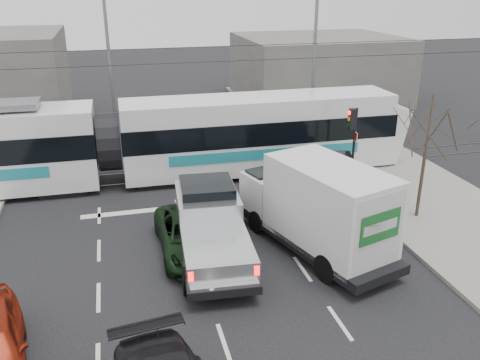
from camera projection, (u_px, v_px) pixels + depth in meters
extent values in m
plane|color=black|center=(254.00, 276.00, 16.81)|extent=(120.00, 120.00, 0.00)
cube|color=#33302D|center=(201.00, 172.00, 25.81)|extent=(60.00, 1.60, 0.03)
cube|color=slate|center=(318.00, 69.00, 40.25)|extent=(12.00, 10.00, 5.00)
cylinder|color=#47382B|center=(421.00, 184.00, 20.24)|extent=(0.14, 0.14, 2.75)
cylinder|color=#47382B|center=(429.00, 123.00, 19.31)|extent=(0.07, 0.07, 2.25)
cylinder|color=black|center=(354.00, 146.00, 23.45)|extent=(0.12, 0.12, 3.60)
cube|color=black|center=(352.00, 119.00, 22.93)|extent=(0.28, 0.28, 0.95)
cylinder|color=#FF0C07|center=(350.00, 113.00, 22.78)|extent=(0.06, 0.20, 0.20)
cylinder|color=orange|center=(349.00, 119.00, 22.89)|extent=(0.06, 0.20, 0.20)
cylinder|color=#05330C|center=(349.00, 126.00, 23.00)|extent=(0.06, 0.20, 0.20)
cube|color=white|center=(356.00, 137.00, 23.13)|extent=(0.02, 0.30, 0.40)
cylinder|color=slate|center=(314.00, 65.00, 29.47)|extent=(0.20, 0.20, 9.00)
cylinder|color=slate|center=(110.00, 67.00, 28.64)|extent=(0.20, 0.20, 9.00)
cylinder|color=black|center=(198.00, 62.00, 23.78)|extent=(60.00, 0.03, 0.03)
cylinder|color=black|center=(197.00, 47.00, 23.52)|extent=(60.00, 0.03, 0.03)
cube|color=white|center=(259.00, 151.00, 25.56)|extent=(13.40, 2.92, 1.62)
cube|color=black|center=(259.00, 127.00, 25.10)|extent=(13.47, 2.94, 1.11)
cube|color=white|center=(260.00, 107.00, 24.73)|extent=(13.40, 2.80, 1.03)
cube|color=teal|center=(267.00, 154.00, 24.18)|extent=(9.36, 0.10, 0.52)
cylinder|color=black|center=(109.00, 142.00, 23.57)|extent=(1.06, 2.70, 2.69)
cube|color=slate|center=(1.00, 105.00, 21.88)|extent=(3.13, 1.71, 0.26)
cube|color=black|center=(65.00, 184.00, 23.80)|extent=(2.10, 2.40, 0.37)
cube|color=black|center=(159.00, 176.00, 24.76)|extent=(2.10, 2.40, 0.37)
cube|color=black|center=(325.00, 162.00, 26.70)|extent=(2.10, 2.40, 0.37)
cube|color=black|center=(212.00, 242.00, 17.69)|extent=(2.67, 6.56, 0.28)
cube|color=silver|center=(207.00, 208.00, 18.46)|extent=(2.36, 2.84, 1.27)
cube|color=black|center=(207.00, 190.00, 18.32)|extent=(2.01, 2.05, 0.61)
cube|color=silver|center=(203.00, 198.00, 19.97)|extent=(2.18, 1.30, 0.61)
cube|color=silver|center=(217.00, 251.00, 16.24)|extent=(2.37, 3.04, 0.72)
cube|color=silver|center=(225.00, 288.00, 14.82)|extent=(2.04, 0.35, 0.20)
cube|color=#FF0C07|center=(191.00, 277.00, 14.63)|extent=(0.16, 0.10, 0.31)
cube|color=#FF0C07|center=(257.00, 270.00, 14.95)|extent=(0.16, 0.10, 0.31)
cylinder|color=black|center=(179.00, 223.00, 19.47)|extent=(0.37, 0.90, 0.88)
cylinder|color=black|center=(231.00, 219.00, 19.80)|extent=(0.37, 0.90, 0.88)
cylinder|color=black|center=(188.00, 281.00, 15.71)|extent=(0.37, 0.90, 0.88)
cylinder|color=black|center=(252.00, 275.00, 16.04)|extent=(0.37, 0.90, 0.88)
cube|color=black|center=(314.00, 236.00, 18.30)|extent=(4.21, 7.15, 0.34)
cube|color=white|center=(274.00, 191.00, 20.03)|extent=(2.59, 2.20, 1.55)
cube|color=black|center=(272.00, 176.00, 19.92)|extent=(2.14, 1.60, 0.58)
cube|color=silver|center=(329.00, 206.00, 17.23)|extent=(3.57, 5.08, 2.85)
cube|color=silver|center=(379.00, 233.00, 15.42)|extent=(1.97, 0.65, 2.51)
cube|color=#13561F|center=(381.00, 227.00, 15.30)|extent=(1.56, 0.50, 0.97)
cube|color=black|center=(379.00, 279.00, 15.81)|extent=(2.07, 0.85, 0.17)
cylinder|color=black|center=(258.00, 222.00, 19.55)|extent=(0.53, 0.92, 0.87)
cylinder|color=black|center=(300.00, 210.00, 20.54)|extent=(0.53, 0.92, 0.87)
cylinder|color=black|center=(327.00, 268.00, 16.32)|extent=(0.56, 1.01, 0.97)
cylinder|color=black|center=(373.00, 252.00, 17.30)|extent=(0.56, 1.01, 0.97)
cube|color=black|center=(333.00, 202.00, 20.90)|extent=(3.44, 5.60, 0.26)
cube|color=black|center=(331.00, 177.00, 21.50)|extent=(2.48, 2.68, 1.21)
cube|color=black|center=(332.00, 163.00, 21.37)|extent=(2.05, 2.00, 0.58)
cube|color=black|center=(328.00, 172.00, 22.76)|extent=(2.05, 1.46, 0.58)
cube|color=black|center=(337.00, 205.00, 19.67)|extent=(2.53, 2.83, 0.68)
cube|color=silver|center=(341.00, 227.00, 18.51)|extent=(1.76, 0.72, 0.19)
cube|color=#590505|center=(317.00, 216.00, 18.51)|extent=(0.17, 0.12, 0.29)
cube|color=#590505|center=(365.00, 217.00, 18.42)|extent=(0.17, 0.12, 0.29)
cylinder|color=black|center=(308.00, 190.00, 22.57)|extent=(0.53, 0.89, 0.84)
cylinder|color=black|center=(349.00, 191.00, 22.47)|extent=(0.53, 0.89, 0.84)
cylinder|color=black|center=(314.00, 224.00, 19.45)|extent=(0.53, 0.89, 0.84)
cylinder|color=black|center=(361.00, 225.00, 19.35)|extent=(0.53, 0.89, 0.84)
imported|color=black|center=(191.00, 235.00, 18.05)|extent=(2.26, 4.79, 1.32)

